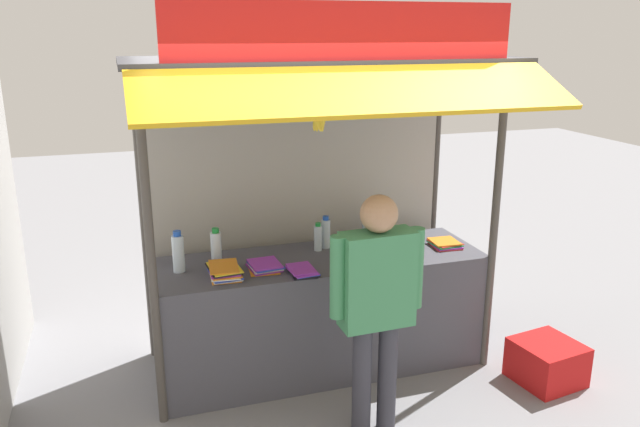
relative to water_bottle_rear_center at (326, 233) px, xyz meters
The scene contains 17 objects.
ground_plane 1.06m from the water_bottle_rear_center, 118.82° to the right, with size 20.00×20.00×0.00m, color gray.
stall_counter 0.62m from the water_bottle_rear_center, 118.82° to the right, with size 2.50×0.78×0.91m, color #4C4C56.
stall_structure 0.67m from the water_bottle_rear_center, 160.28° to the right, with size 2.70×1.70×2.74m.
water_bottle_rear_center is the anchor object (origin of this frame).
water_bottle_back_right 0.40m from the water_bottle_rear_center, 12.55° to the left, with size 0.09×0.09×0.31m.
water_bottle_back_left 0.50m from the water_bottle_rear_center, 15.66° to the right, with size 0.08×0.08×0.28m.
water_bottle_mid_right 0.89m from the water_bottle_rear_center, behind, with size 0.08×0.08×0.28m.
water_bottle_right 1.17m from the water_bottle_rear_center, behind, with size 0.09×0.09×0.31m.
water_bottle_far_left 0.09m from the water_bottle_rear_center, 150.58° to the right, with size 0.06×0.06×0.23m.
magazine_stack_left 0.95m from the water_bottle_rear_center, 157.12° to the right, with size 0.23×0.32×0.08m.
magazine_stack_front_left 0.66m from the water_bottle_rear_center, 150.93° to the right, with size 0.25×0.28×0.05m.
magazine_stack_center 0.60m from the water_bottle_rear_center, 124.45° to the right, with size 0.21×0.26×0.05m.
magazine_stack_front_right 0.96m from the water_bottle_rear_center, 16.13° to the right, with size 0.23×0.26×0.05m.
banana_bunch_inner_left 1.25m from the water_bottle_rear_center, 111.68° to the right, with size 0.10×0.10×0.31m.
banana_bunch_rightmost 1.29m from the water_bottle_rear_center, 72.88° to the right, with size 0.09×0.10×0.24m.
vendor_person 1.14m from the water_bottle_rear_center, 92.04° to the right, with size 0.62×0.23×1.63m.
plastic_crate 1.95m from the water_bottle_rear_center, 33.63° to the right, with size 0.45×0.45×0.31m, color red.
Camera 1 is at (-1.37, -4.28, 2.58)m, focal length 35.31 mm.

